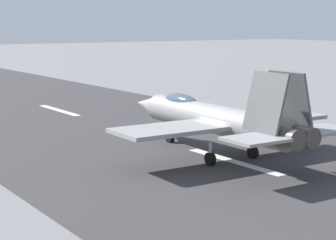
% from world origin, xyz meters
% --- Properties ---
extents(ground_plane, '(400.00, 400.00, 0.00)m').
position_xyz_m(ground_plane, '(0.00, 0.00, 0.00)').
color(ground_plane, slate).
extents(runway_strip, '(240.00, 26.00, 0.02)m').
position_xyz_m(runway_strip, '(-0.02, 0.00, 0.01)').
color(runway_strip, '#383638').
rests_on(runway_strip, ground).
extents(fighter_jet, '(17.12, 14.05, 5.56)m').
position_xyz_m(fighter_jet, '(0.95, 0.04, 2.37)').
color(fighter_jet, gray).
rests_on(fighter_jet, ground).
extents(crew_person, '(0.69, 0.36, 1.74)m').
position_xyz_m(crew_person, '(16.93, -8.44, 0.87)').
color(crew_person, '#1E2338').
rests_on(crew_person, ground).
extents(marker_cone_mid, '(0.44, 0.44, 0.55)m').
position_xyz_m(marker_cone_mid, '(9.25, -11.53, 0.28)').
color(marker_cone_mid, orange).
rests_on(marker_cone_mid, ground).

